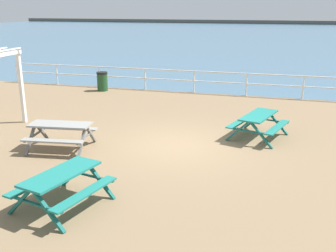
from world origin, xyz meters
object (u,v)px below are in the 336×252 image
(picnic_table_near_left, at_px, (259,120))
(litter_bin, at_px, (102,81))
(picnic_table_mid_centre, at_px, (62,181))
(picnic_table_near_right, at_px, (61,130))

(picnic_table_near_left, xyz_separation_m, litter_bin, (-8.09, 5.40, -0.10))
(picnic_table_near_left, xyz_separation_m, picnic_table_mid_centre, (-3.60, -5.87, 0.00))
(picnic_table_near_right, relative_size, picnic_table_mid_centre, 0.96)
(litter_bin, bearing_deg, picnic_table_mid_centre, -68.29)
(picnic_table_near_right, relative_size, litter_bin, 2.11)
(picnic_table_near_left, height_order, litter_bin, litter_bin)
(picnic_table_near_left, distance_m, litter_bin, 9.73)
(picnic_table_near_right, bearing_deg, picnic_table_mid_centre, -66.94)
(picnic_table_near_left, distance_m, picnic_table_mid_centre, 6.89)
(picnic_table_mid_centre, bearing_deg, picnic_table_near_left, -18.99)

